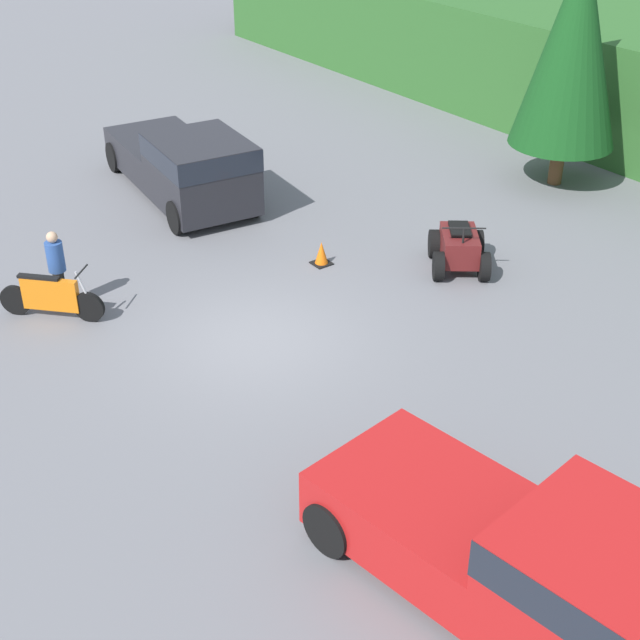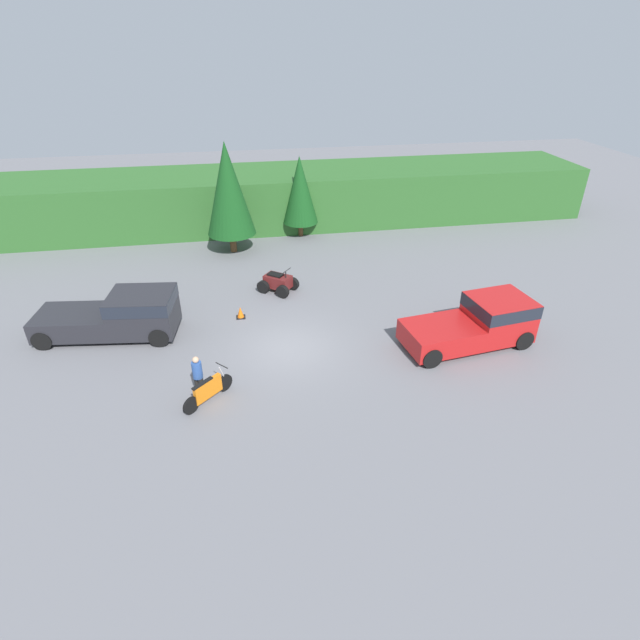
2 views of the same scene
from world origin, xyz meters
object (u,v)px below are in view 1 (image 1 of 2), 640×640
dirt_bike (51,297)px  traffic_cone (321,254)px  quad_atv (459,249)px  pickup_truck_red (539,562)px  rider_person (57,267)px  pickup_truck_second (187,163)px

dirt_bike → traffic_cone: dirt_bike is taller
quad_atv → traffic_cone: (-1.98, -2.39, -0.22)m
pickup_truck_red → rider_person: size_ratio=3.25×
pickup_truck_red → traffic_cone: pickup_truck_red is taller
traffic_cone → dirt_bike: bearing=-102.6°
traffic_cone → pickup_truck_second: bearing=-172.9°
quad_atv → traffic_cone: size_ratio=3.93×
pickup_truck_red → dirt_bike: size_ratio=3.30×
pickup_truck_second → dirt_bike: bearing=-47.7°
traffic_cone → pickup_truck_red: bearing=-21.3°
dirt_bike → rider_person: 0.64m
rider_person → traffic_cone: (1.63, 5.54, -0.68)m
dirt_bike → rider_person: size_ratio=0.99×
pickup_truck_red → rider_person: pickup_truck_red is taller
pickup_truck_red → traffic_cone: (-9.80, 3.83, -0.77)m
pickup_truck_second → dirt_bike: (3.73, -5.24, -0.55)m
traffic_cone → rider_person: bearing=-106.4°
dirt_bike → pickup_truck_second: bearing=82.0°
rider_person → traffic_cone: size_ratio=3.14×
rider_person → traffic_cone: bearing=16.5°
pickup_truck_red → quad_atv: 10.01m
quad_atv → traffic_cone: 3.11m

